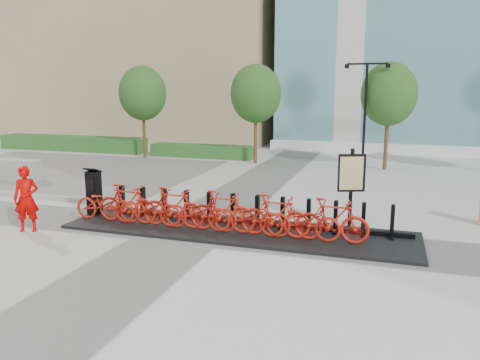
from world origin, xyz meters
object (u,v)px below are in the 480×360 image
(bike_0, at_px, (105,204))
(kiosk, at_px, (94,192))
(map_sign, at_px, (351,176))
(worker_red, at_px, (26,199))
(jersey_barrier, at_px, (15,170))

(bike_0, xyz_separation_m, kiosk, (-0.73, 0.52, 0.19))
(kiosk, xyz_separation_m, map_sign, (7.53, 0.97, 0.73))
(map_sign, bearing_deg, bike_0, 171.52)
(worker_red, relative_size, jersey_barrier, 0.78)
(jersey_barrier, bearing_deg, worker_red, -45.89)
(bike_0, relative_size, map_sign, 0.84)
(bike_0, bearing_deg, worker_red, 129.90)
(jersey_barrier, bearing_deg, map_sign, -12.72)
(jersey_barrier, height_order, map_sign, map_sign)
(bike_0, xyz_separation_m, worker_red, (-1.58, -1.32, 0.33))
(worker_red, xyz_separation_m, jersey_barrier, (-5.77, 5.75, -0.46))
(kiosk, distance_m, worker_red, 2.03)
(jersey_barrier, distance_m, map_sign, 14.50)
(kiosk, relative_size, worker_red, 0.80)
(kiosk, height_order, worker_red, worker_red)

